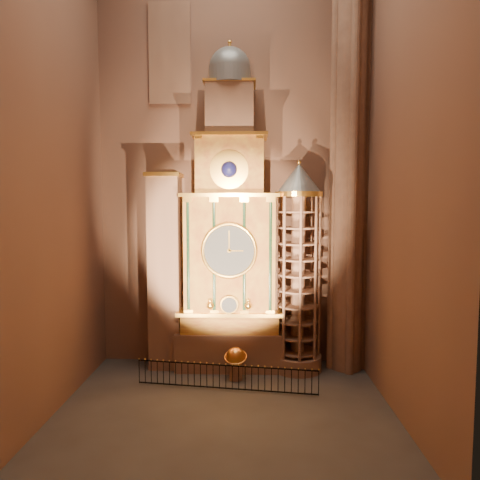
{
  "coord_description": "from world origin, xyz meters",
  "views": [
    {
      "loc": [
        1.03,
        -17.08,
        8.48
      ],
      "look_at": [
        0.56,
        3.0,
        6.91
      ],
      "focal_mm": 32.0,
      "sensor_mm": 36.0,
      "label": 1
    }
  ],
  "objects_px": {
    "stair_turret": "(298,269)",
    "portrait_tower": "(165,270)",
    "iron_railing": "(226,377)",
    "celestial_globe": "(236,360)",
    "astronomical_clock": "(230,241)"
  },
  "relations": [
    {
      "from": "stair_turret",
      "to": "portrait_tower",
      "type": "bearing_deg",
      "value": 177.67
    },
    {
      "from": "iron_railing",
      "to": "celestial_globe",
      "type": "bearing_deg",
      "value": 71.39
    },
    {
      "from": "portrait_tower",
      "to": "celestial_globe",
      "type": "height_order",
      "value": "portrait_tower"
    },
    {
      "from": "stair_turret",
      "to": "iron_railing",
      "type": "height_order",
      "value": "stair_turret"
    },
    {
      "from": "astronomical_clock",
      "to": "portrait_tower",
      "type": "distance_m",
      "value": 3.73
    },
    {
      "from": "astronomical_clock",
      "to": "iron_railing",
      "type": "relative_size",
      "value": 2.0
    },
    {
      "from": "portrait_tower",
      "to": "celestial_globe",
      "type": "distance_m",
      "value": 5.86
    },
    {
      "from": "astronomical_clock",
      "to": "celestial_globe",
      "type": "bearing_deg",
      "value": -78.53
    },
    {
      "from": "portrait_tower",
      "to": "astronomical_clock",
      "type": "bearing_deg",
      "value": -0.29
    },
    {
      "from": "astronomical_clock",
      "to": "stair_turret",
      "type": "height_order",
      "value": "astronomical_clock"
    },
    {
      "from": "celestial_globe",
      "to": "iron_railing",
      "type": "relative_size",
      "value": 0.19
    },
    {
      "from": "astronomical_clock",
      "to": "celestial_globe",
      "type": "height_order",
      "value": "astronomical_clock"
    },
    {
      "from": "portrait_tower",
      "to": "iron_railing",
      "type": "bearing_deg",
      "value": -41.3
    },
    {
      "from": "portrait_tower",
      "to": "celestial_globe",
      "type": "xyz_separation_m",
      "value": [
        3.74,
        -1.7,
        -4.18
      ]
    },
    {
      "from": "astronomical_clock",
      "to": "stair_turret",
      "type": "relative_size",
      "value": 1.55
    }
  ]
}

